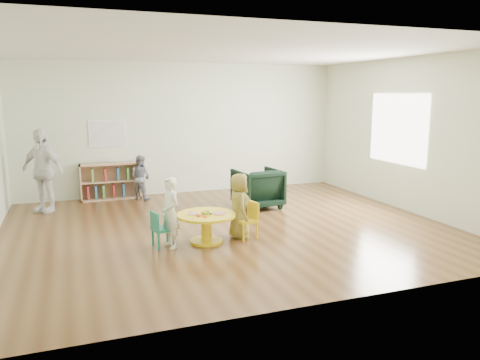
{
  "coord_description": "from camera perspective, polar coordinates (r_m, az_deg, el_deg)",
  "views": [
    {
      "loc": [
        -2.32,
        -6.98,
        2.15
      ],
      "look_at": [
        0.11,
        -0.3,
        0.84
      ],
      "focal_mm": 35.0,
      "sensor_mm": 36.0,
      "label": 1
    }
  ],
  "objects": [
    {
      "name": "toddler",
      "position": [
        9.8,
        -12.04,
        0.31
      ],
      "size": [
        0.56,
        0.56,
        0.92
      ],
      "primitive_type": "imported",
      "rotation": [
        0.0,
        0.0,
        2.37
      ],
      "color": "#17203A",
      "rests_on": "ground"
    },
    {
      "name": "room",
      "position": [
        7.36,
        -1.49,
        8.48
      ],
      "size": [
        7.1,
        7.0,
        2.8
      ],
      "color": "#55351A",
      "rests_on": "ground"
    },
    {
      "name": "kid_chair_left",
      "position": [
        6.73,
        -9.69,
        -5.79
      ],
      "size": [
        0.33,
        0.33,
        0.52
      ],
      "rotation": [
        0.0,
        0.0,
        -1.36
      ],
      "color": "#167A60",
      "rests_on": "ground"
    },
    {
      "name": "armchair",
      "position": [
        8.93,
        2.17,
        -0.99
      ],
      "size": [
        0.87,
        0.89,
        0.75
      ],
      "primitive_type": "imported",
      "rotation": [
        0.0,
        0.0,
        3.23
      ],
      "color": "black",
      "rests_on": "ground"
    },
    {
      "name": "bookshelf",
      "position": [
        10.02,
        -15.59,
        -0.17
      ],
      "size": [
        1.2,
        0.3,
        0.75
      ],
      "color": "tan",
      "rests_on": "ground"
    },
    {
      "name": "child_right",
      "position": [
        7.03,
        -0.11,
        -3.16
      ],
      "size": [
        0.36,
        0.51,
        0.98
      ],
      "primitive_type": "imported",
      "rotation": [
        0.0,
        0.0,
        1.46
      ],
      "color": "yellow",
      "rests_on": "ground"
    },
    {
      "name": "activity_table",
      "position": [
        6.86,
        -4.13,
        -5.2
      ],
      "size": [
        0.86,
        0.86,
        0.48
      ],
      "rotation": [
        0.0,
        0.0,
        0.12
      ],
      "color": "yellow",
      "rests_on": "ground"
    },
    {
      "name": "child_left",
      "position": [
        6.65,
        -8.51,
        -3.97
      ],
      "size": [
        0.35,
        0.43,
        1.01
      ],
      "primitive_type": "imported",
      "rotation": [
        0.0,
        0.0,
        -1.24
      ],
      "color": "white",
      "rests_on": "ground"
    },
    {
      "name": "adult_caretaker",
      "position": [
        9.26,
        -22.95,
        1.06
      ],
      "size": [
        0.93,
        0.87,
        1.54
      ],
      "primitive_type": "imported",
      "rotation": [
        0.0,
        0.0,
        -0.7
      ],
      "color": "white",
      "rests_on": "ground"
    },
    {
      "name": "alphabet_poster",
      "position": [
        10.02,
        -15.85,
        5.5
      ],
      "size": [
        0.74,
        0.01,
        0.54
      ],
      "color": "white",
      "rests_on": "ground"
    },
    {
      "name": "kid_chair_right",
      "position": [
        7.06,
        1.0,
        -4.74
      ],
      "size": [
        0.35,
        0.35,
        0.55
      ],
      "rotation": [
        0.0,
        0.0,
        1.78
      ],
      "color": "yellow",
      "rests_on": "ground"
    }
  ]
}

